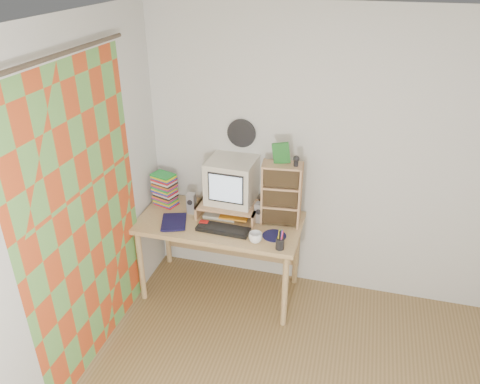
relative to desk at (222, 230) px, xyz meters
The scene contains 21 objects.
ceiling 2.59m from the desk, 54.49° to the right, with size 3.50×3.50×0.00m, color white.
back_wall 1.25m from the desk, 16.59° to the left, with size 3.50×3.50×0.00m, color silver.
left_wall 1.73m from the desk, 116.51° to the right, with size 3.50×3.50×0.00m, color silver.
curtain 1.29m from the desk, 125.22° to the right, with size 2.20×2.20×0.00m, color #C0441B.
wall_disc 0.87m from the desk, 70.78° to the left, with size 0.25×0.25×0.02m, color black.
desk is the anchor object (origin of this frame).
monitor_riser 0.24m from the desk, 36.34° to the left, with size 0.52×0.30×0.12m.
crt_monitor 0.46m from the desk, 55.39° to the left, with size 0.40×0.40×0.38m, color beige.
speaker_left 0.36m from the desk, behind, with size 0.07×0.07×0.19m, color #A2A1A5.
speaker_right 0.40m from the desk, ahead, with size 0.07×0.07×0.18m, color #A2A1A5.
keyboard 0.27m from the desk, 69.57° to the right, with size 0.44×0.15×0.03m, color black.
dvd_stack 0.63m from the desk, behind, with size 0.19×0.14×0.27m, color brown, non-canonical shape.
cd_rack 0.65m from the desk, ahead, with size 0.33×0.17×0.54m, color tan.
mug 0.51m from the desk, 38.93° to the right, with size 0.11×0.11×0.09m, color white.
diary 0.54m from the desk, 152.55° to the right, with size 0.25×0.19×0.05m, color #110F38.
mousepad 0.55m from the desk, 19.16° to the right, with size 0.20×0.20×0.00m, color black.
pen_cup 0.70m from the desk, 30.74° to the right, with size 0.07×0.07×0.13m, color black, non-canonical shape.
papers 0.16m from the desk, 42.54° to the left, with size 0.28×0.21×0.04m, color beige, non-canonical shape.
red_box 0.25m from the desk, 121.63° to the right, with size 0.07×0.05×0.04m, color red.
game_box 0.91m from the desk, ahead, with size 0.13×0.03×0.17m, color #1B5F20.
webcam 0.95m from the desk, ahead, with size 0.05×0.05×0.09m, color black, non-canonical shape.
Camera 1 is at (0.05, -1.90, 2.83)m, focal length 35.00 mm.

